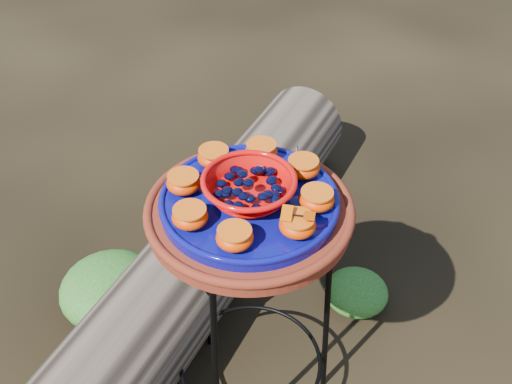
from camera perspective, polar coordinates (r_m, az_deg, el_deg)
plant_stand at (r=1.73m, az=-0.51°, el=-11.02°), size 0.44×0.44×0.70m
terracotta_saucer at (r=1.46m, az=-0.60°, el=-1.92°), size 0.47×0.47×0.04m
cobalt_plate at (r=1.44m, az=-0.61°, el=-0.97°), size 0.40×0.40×0.03m
red_bowl at (r=1.41m, az=-0.62°, el=0.29°), size 0.20×0.20×0.06m
glass_gems at (r=1.39m, az=-0.63°, el=1.60°), size 0.16×0.16×0.03m
orange_half_0 at (r=1.34m, az=3.71°, el=-2.96°), size 0.08×0.08×0.04m
orange_half_1 at (r=1.40m, az=5.42°, el=-0.65°), size 0.08×0.08×0.04m
orange_half_2 at (r=1.49m, az=4.21°, el=2.19°), size 0.08×0.08×0.04m
orange_half_3 at (r=1.53m, az=0.49°, el=3.65°), size 0.08×0.08×0.04m
orange_half_4 at (r=1.52m, az=-3.77°, el=3.12°), size 0.08×0.08×0.04m
orange_half_5 at (r=1.45m, az=-6.45°, el=0.81°), size 0.08×0.08×0.04m
orange_half_6 at (r=1.36m, az=-5.89°, el=-2.19°), size 0.08×0.08×0.04m
orange_half_7 at (r=1.31m, az=-1.91°, el=-4.07°), size 0.08×0.08×0.04m
butterfly at (r=1.32m, az=3.76°, el=-2.05°), size 0.10×0.10×0.01m
driftwood_log at (r=2.16m, az=-4.51°, el=-5.33°), size 1.76×1.21×0.33m
foliage_right at (r=2.21m, az=8.92°, el=-8.71°), size 0.21×0.21×0.11m
foliage_back at (r=2.20m, az=-12.80°, el=-8.32°), size 0.34×0.34×0.17m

